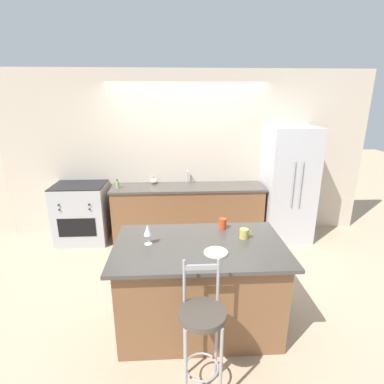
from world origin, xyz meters
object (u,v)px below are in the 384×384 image
bar_stool_near (202,327)px  coffee_mug (244,234)px  wine_glass (148,230)px  pumpkin_decoration (154,181)px  oven_range (82,213)px  dinner_plate (216,252)px  tumbler_cup (223,224)px  soap_bottle (117,184)px  refrigerator (288,184)px

bar_stool_near → coffee_mug: (0.49, 0.83, 0.37)m
bar_stool_near → wine_glass: (-0.45, 0.76, 0.46)m
bar_stool_near → pumpkin_decoration: bar_stool_near is taller
bar_stool_near → pumpkin_decoration: bearing=100.5°
oven_range → pumpkin_decoration: pumpkin_decoration is taller
bar_stool_near → dinner_plate: size_ratio=5.03×
tumbler_cup → soap_bottle: bearing=130.2°
wine_glass → pumpkin_decoration: wine_glass is taller
tumbler_cup → refrigerator: bearing=51.5°
dinner_plate → oven_range: bearing=130.3°
soap_bottle → refrigerator: bearing=-0.2°
refrigerator → coffee_mug: (-1.15, -1.90, 0.05)m
oven_range → refrigerator: bearing=-0.6°
tumbler_cup → soap_bottle: size_ratio=0.81×
coffee_mug → pumpkin_decoration: bearing=115.9°
oven_range → tumbler_cup: tumbler_cup is taller
refrigerator → pumpkin_decoration: bearing=173.8°
wine_glass → coffee_mug: (0.94, 0.07, -0.09)m
oven_range → bar_stool_near: (1.71, -2.77, 0.12)m
oven_range → wine_glass: wine_glass is taller
soap_bottle → wine_glass: bearing=-71.8°
bar_stool_near → oven_range: bearing=121.7°
refrigerator → wine_glass: 2.88m
soap_bottle → bar_stool_near: bearing=-68.1°
wine_glass → tumbler_cup: wine_glass is taller
coffee_mug → pumpkin_decoration: 2.38m
dinner_plate → tumbler_cup: (0.14, 0.52, 0.05)m
refrigerator → pumpkin_decoration: refrigerator is taller
wine_glass → tumbler_cup: bearing=22.0°
dinner_plate → coffee_mug: bearing=41.6°
bar_stool_near → dinner_plate: (0.17, 0.55, 0.33)m
refrigerator → bar_stool_near: 3.20m
refrigerator → dinner_plate: refrigerator is taller
refrigerator → wine_glass: refrigerator is taller
coffee_mug → tumbler_cup: size_ratio=1.05×
wine_glass → tumbler_cup: size_ratio=1.73×
wine_glass → soap_bottle: bearing=108.2°
pumpkin_decoration → bar_stool_near: bearing=-79.5°
pumpkin_decoration → soap_bottle: bearing=-157.6°
tumbler_cup → coffee_mug: bearing=-52.6°
oven_range → wine_glass: size_ratio=4.76×
refrigerator → bar_stool_near: refrigerator is taller
refrigerator → dinner_plate: (-1.47, -2.18, 0.01)m
tumbler_cup → pumpkin_decoration: bearing=114.3°
refrigerator → soap_bottle: (-2.74, 0.01, 0.04)m
wine_glass → tumbler_cup: 0.83m
bar_stool_near → soap_bottle: 2.98m
wine_glass → coffee_mug: 0.95m
dinner_plate → coffee_mug: size_ratio=1.80×
oven_range → wine_glass: bearing=-58.0°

